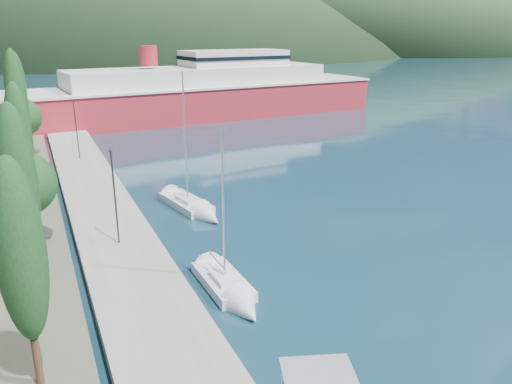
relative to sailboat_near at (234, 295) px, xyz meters
name	(u,v)px	position (x,y,z in m)	size (l,w,h in m)	color
ground	(84,87)	(4.39, 112.89, -0.27)	(1400.00, 1400.00, 0.00)	#163749
quay	(98,200)	(-4.61, 18.89, 0.13)	(5.00, 88.00, 0.80)	gray
tree_row	(20,127)	(-9.72, 24.81, 5.70)	(4.13, 61.35, 11.71)	#47301E
lamp_posts	(114,194)	(-4.61, 8.64, 3.81)	(0.15, 48.44, 6.06)	#2D2D33
sailboat_near	(234,295)	(0.00, 0.00, 0.00)	(2.20, 6.91, 9.86)	silver
sailboat_mid	(198,210)	(2.31, 13.52, 0.02)	(3.63, 8.43, 11.77)	silver
ferry	(202,94)	(17.44, 57.36, 3.45)	(62.66, 19.23, 12.24)	#AD242F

